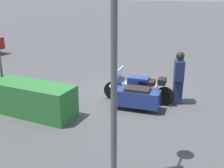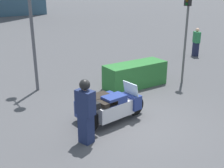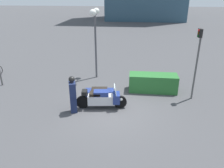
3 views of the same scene
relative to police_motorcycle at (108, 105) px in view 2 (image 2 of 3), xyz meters
name	(u,v)px [view 2 (image 2 of 3)]	position (x,y,z in m)	size (l,w,h in m)	color
ground_plane	(133,123)	(0.47, -0.64, -0.46)	(160.00, 160.00, 0.00)	#424244
police_motorcycle	(108,105)	(0.00, 0.00, 0.00)	(2.40, 1.28, 1.15)	black
officer_rider	(86,110)	(-1.21, -0.81, 0.46)	(0.43, 0.54, 1.75)	#192347
hedge_bush_curbside	(135,75)	(2.52, 1.92, 0.02)	(2.61, 0.94, 0.97)	#28662D
twin_lamp_post	(29,1)	(-0.96, 3.70, 2.91)	(0.38, 1.45, 4.24)	#4C4C51
traffic_light_near	(186,27)	(4.45, 1.19, 1.86)	(0.22, 0.28, 3.55)	#4C4C4C
pedestrian_bystander	(196,42)	(8.63, 4.09, 0.35)	(0.44, 0.53, 1.62)	#191E38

